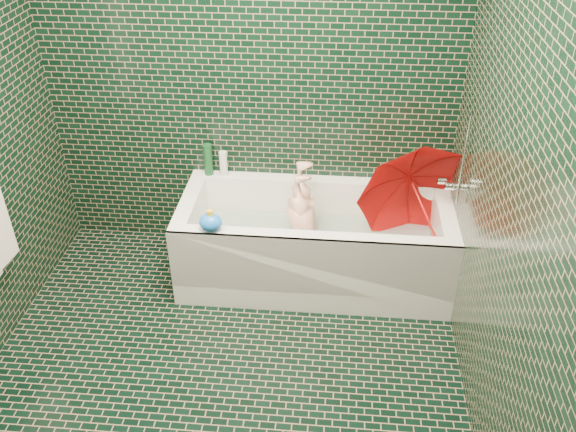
# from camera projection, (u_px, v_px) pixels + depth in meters

# --- Properties ---
(floor) EXTENTS (2.80, 2.80, 0.00)m
(floor) POSITION_uv_depth(u_px,v_px,m) (219.00, 391.00, 3.25)
(floor) COLOR black
(floor) RESTS_ON ground
(wall_back) EXTENTS (2.80, 0.00, 2.80)m
(wall_back) POSITION_uv_depth(u_px,v_px,m) (248.00, 72.00, 3.72)
(wall_back) COLOR black
(wall_back) RESTS_ON floor
(wall_right) EXTENTS (0.00, 2.80, 2.80)m
(wall_right) POSITION_uv_depth(u_px,v_px,m) (517.00, 205.00, 2.46)
(wall_right) COLOR black
(wall_right) RESTS_ON floor
(bathtub) EXTENTS (1.70, 0.75, 0.55)m
(bathtub) POSITION_uv_depth(u_px,v_px,m) (314.00, 251.00, 3.93)
(bathtub) COLOR white
(bathtub) RESTS_ON floor
(bath_mat) EXTENTS (1.35, 0.47, 0.01)m
(bath_mat) POSITION_uv_depth(u_px,v_px,m) (314.00, 256.00, 3.98)
(bath_mat) COLOR green
(bath_mat) RESTS_ON bathtub
(water) EXTENTS (1.48, 0.53, 0.00)m
(water) POSITION_uv_depth(u_px,v_px,m) (315.00, 238.00, 3.90)
(water) COLOR silver
(water) RESTS_ON bathtub
(faucet) EXTENTS (0.18, 0.19, 0.55)m
(faucet) POSITION_uv_depth(u_px,v_px,m) (455.00, 181.00, 3.57)
(faucet) COLOR silver
(faucet) RESTS_ON wall_right
(child) EXTENTS (0.96, 0.41, 0.27)m
(child) POSITION_uv_depth(u_px,v_px,m) (305.00, 233.00, 3.93)
(child) COLOR #F0AE96
(child) RESTS_ON bathtub
(umbrella) EXTENTS (1.05, 0.95, 1.00)m
(umbrella) POSITION_uv_depth(u_px,v_px,m) (423.00, 207.00, 3.69)
(umbrella) COLOR red
(umbrella) RESTS_ON bathtub
(soap_bottle_a) EXTENTS (0.11, 0.11, 0.25)m
(soap_bottle_a) POSITION_uv_depth(u_px,v_px,m) (441.00, 185.00, 3.96)
(soap_bottle_a) COLOR white
(soap_bottle_a) RESTS_ON bathtub
(soap_bottle_b) EXTENTS (0.10, 0.10, 0.20)m
(soap_bottle_b) POSITION_uv_depth(u_px,v_px,m) (442.00, 187.00, 3.94)
(soap_bottle_b) COLOR #3B1B68
(soap_bottle_b) RESTS_ON bathtub
(soap_bottle_c) EXTENTS (0.16, 0.16, 0.18)m
(soap_bottle_c) POSITION_uv_depth(u_px,v_px,m) (418.00, 183.00, 3.99)
(soap_bottle_c) COLOR #12421F
(soap_bottle_c) RESTS_ON bathtub
(bottle_right_tall) EXTENTS (0.07, 0.07, 0.22)m
(bottle_right_tall) POSITION_uv_depth(u_px,v_px,m) (413.00, 167.00, 3.94)
(bottle_right_tall) COLOR #12421F
(bottle_right_tall) RESTS_ON bathtub
(bottle_right_pump) EXTENTS (0.06, 0.06, 0.19)m
(bottle_right_pump) POSITION_uv_depth(u_px,v_px,m) (437.00, 171.00, 3.93)
(bottle_right_pump) COLOR silver
(bottle_right_pump) RESTS_ON bathtub
(bottle_left_tall) EXTENTS (0.07, 0.07, 0.22)m
(bottle_left_tall) POSITION_uv_depth(u_px,v_px,m) (208.00, 160.00, 4.03)
(bottle_left_tall) COLOR #12421F
(bottle_left_tall) RESTS_ON bathtub
(bottle_left_short) EXTENTS (0.07, 0.07, 0.17)m
(bottle_left_short) POSITION_uv_depth(u_px,v_px,m) (223.00, 164.00, 4.02)
(bottle_left_short) COLOR white
(bottle_left_short) RESTS_ON bathtub
(rubber_duck) EXTENTS (0.11, 0.07, 0.09)m
(rubber_duck) POSITION_uv_depth(u_px,v_px,m) (407.00, 178.00, 3.96)
(rubber_duck) COLOR yellow
(rubber_duck) RESTS_ON bathtub
(bath_toy) EXTENTS (0.15, 0.13, 0.13)m
(bath_toy) POSITION_uv_depth(u_px,v_px,m) (210.00, 222.00, 3.50)
(bath_toy) COLOR blue
(bath_toy) RESTS_ON bathtub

